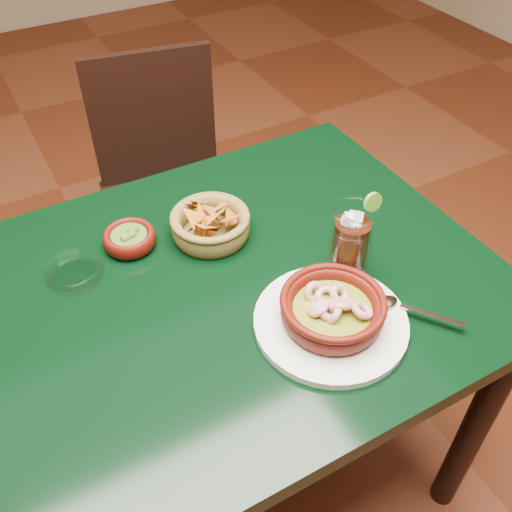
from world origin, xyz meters
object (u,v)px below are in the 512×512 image
dining_table (190,332)px  shrimp_plate (332,312)px  cola_drink (350,246)px  chip_basket (210,225)px  dining_chair (167,187)px

dining_table → shrimp_plate: shrimp_plate is taller
shrimp_plate → cola_drink: 0.13m
dining_table → chip_basket: size_ratio=6.11×
dining_chair → cola_drink: size_ratio=4.56×
chip_basket → cola_drink: (0.17, -0.24, 0.05)m
dining_table → cola_drink: size_ratio=6.33×
shrimp_plate → cola_drink: (0.09, 0.08, 0.05)m
dining_chair → cola_drink: bearing=-85.1°
chip_basket → dining_table: bearing=-131.2°
shrimp_plate → dining_chair: bearing=88.5°
dining_chair → chip_basket: bearing=-100.4°
dining_table → chip_basket: bearing=48.8°
shrimp_plate → cola_drink: size_ratio=1.78×
cola_drink → dining_table: bearing=160.7°
shrimp_plate → cola_drink: cola_drink is taller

